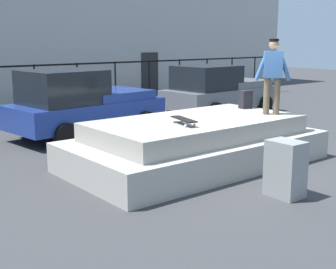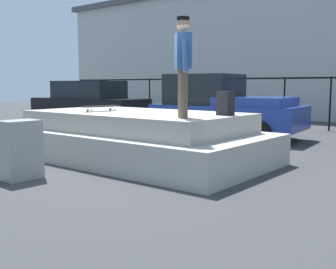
# 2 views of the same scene
# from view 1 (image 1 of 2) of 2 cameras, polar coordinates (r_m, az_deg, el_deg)

# --- Properties ---
(ground_plane) EXTENTS (60.00, 60.00, 0.00)m
(ground_plane) POSITION_cam_1_polar(r_m,az_deg,el_deg) (10.19, 7.30, -3.42)
(ground_plane) COLOR #38383A
(concrete_ledge) EXTENTS (5.47, 2.88, 0.99)m
(concrete_ledge) POSITION_cam_1_polar(r_m,az_deg,el_deg) (9.90, 3.45, -1.12)
(concrete_ledge) COLOR #ADA89E
(concrete_ledge) RESTS_ON ground_plane
(skateboarder) EXTENTS (0.62, 0.64, 1.66)m
(skateboarder) POSITION_cam_1_polar(r_m,az_deg,el_deg) (10.49, 12.77, 7.55)
(skateboarder) COLOR brown
(skateboarder) RESTS_ON concrete_ledge
(skateboard) EXTENTS (0.39, 0.84, 0.12)m
(skateboard) POSITION_cam_1_polar(r_m,az_deg,el_deg) (9.09, 1.96, 1.86)
(skateboard) COLOR black
(skateboard) RESTS_ON concrete_ledge
(backpack) EXTENTS (0.31, 0.25, 0.43)m
(backpack) POSITION_cam_1_polar(r_m,az_deg,el_deg) (11.36, 9.53, 4.27)
(backpack) COLOR black
(backpack) RESTS_ON concrete_ledge
(car_blue_pickup_mid) EXTENTS (4.43, 2.48, 1.84)m
(car_blue_pickup_mid) POSITION_cam_1_polar(r_m,az_deg,el_deg) (12.90, -10.57, 3.77)
(car_blue_pickup_mid) COLOR navy
(car_blue_pickup_mid) RESTS_ON ground_plane
(car_grey_pickup_far) EXTENTS (4.42, 2.30, 1.75)m
(car_grey_pickup_far) POSITION_cam_1_polar(r_m,az_deg,el_deg) (16.48, 6.18, 5.46)
(car_grey_pickup_far) COLOR slate
(car_grey_pickup_far) RESTS_ON ground_plane
(utility_box) EXTENTS (0.45, 0.61, 0.97)m
(utility_box) POSITION_cam_1_polar(r_m,az_deg,el_deg) (8.10, 14.24, -4.11)
(utility_box) COLOR gray
(utility_box) RESTS_ON ground_plane
(fence_row) EXTENTS (24.06, 0.06, 1.81)m
(fence_row) POSITION_cam_1_polar(r_m,az_deg,el_deg) (16.66, -13.52, 6.44)
(fence_row) COLOR black
(fence_row) RESTS_ON ground_plane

